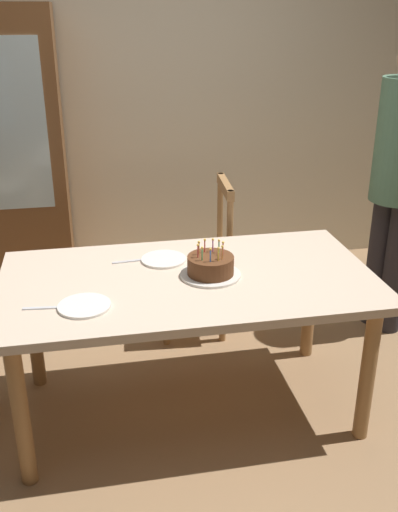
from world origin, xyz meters
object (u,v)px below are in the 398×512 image
at_px(plate_near_celebrant, 84,306).
at_px(plate_far_side, 164,259).
at_px(birthday_cake, 211,267).
at_px(chair_spindle_back, 196,261).
at_px(dining_table, 188,293).

xyz_separation_m(plate_near_celebrant, plate_far_side, (0.39, 0.41, 0.00)).
xyz_separation_m(birthday_cake, chair_spindle_back, (0.08, 0.79, -0.32)).
relative_size(plate_near_celebrant, chair_spindle_back, 0.23).
bearing_deg(birthday_cake, plate_far_side, 131.08).
relative_size(birthday_cake, chair_spindle_back, 0.29).
distance_m(birthday_cake, plate_near_celebrant, 0.61).
distance_m(plate_near_celebrant, chair_spindle_back, 1.22).
bearing_deg(plate_far_side, plate_near_celebrant, -132.96).
distance_m(plate_near_celebrant, plate_far_side, 0.57).
bearing_deg(chair_spindle_back, plate_near_celebrant, -123.60).
height_order(plate_near_celebrant, plate_far_side, same).
distance_m(dining_table, birthday_cake, 0.17).
xyz_separation_m(birthday_cake, plate_far_side, (-0.19, 0.22, -0.04)).
bearing_deg(plate_far_side, chair_spindle_back, 64.78).
xyz_separation_m(dining_table, plate_near_celebrant, (-0.47, -0.21, 0.09)).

